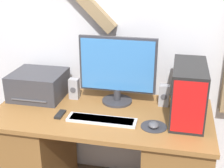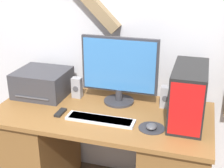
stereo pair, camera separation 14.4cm
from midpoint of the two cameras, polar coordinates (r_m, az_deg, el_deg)
The scene contains 11 objects.
wall_back at distance 2.34m, azimuth -1.39°, elevation 12.77°, with size 6.40×0.13×2.70m.
desk at distance 2.33m, azimuth -3.58°, elevation -13.14°, with size 1.48×0.73×0.76m.
monitor at distance 2.18m, azimuth -0.90°, elevation 2.82°, with size 0.55×0.22×0.48m.
keyboard at distance 2.02m, azimuth -3.97°, elevation -6.60°, with size 0.45×0.11×0.02m.
mousepad at distance 1.96m, azimuth 5.55°, elevation -7.78°, with size 0.16×0.16×0.00m.
mouse at distance 1.94m, azimuth 5.53°, elevation -7.50°, with size 0.07×0.08×0.03m.
computer_tower at distance 2.02m, azimuth 11.78°, elevation -1.55°, with size 0.21×0.46×0.36m.
printer at distance 2.41m, azimuth -14.96°, elevation -0.15°, with size 0.38×0.35×0.19m.
speaker_left at distance 2.33m, azimuth -8.70°, elevation -0.88°, with size 0.07×0.06×0.16m.
speaker_right at distance 2.21m, azimuth 7.64°, elevation -2.11°, with size 0.07×0.06×0.16m.
remote_control at distance 2.12m, azimuth -11.40°, elevation -5.49°, with size 0.04×0.12×0.02m.
Camera 1 is at (0.47, -1.49, 1.73)m, focal length 50.00 mm.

